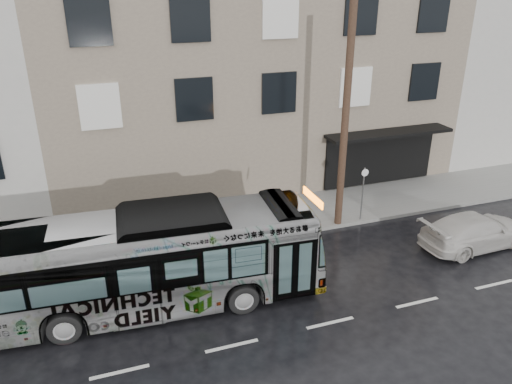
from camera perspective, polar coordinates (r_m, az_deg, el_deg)
ground at (r=17.19m, az=-5.21°, el=-11.97°), size 120.00×120.00×0.00m
sidewalk at (r=21.25m, az=-8.51°, el=-4.45°), size 90.00×3.60×0.15m
building_taupe at (r=27.94m, az=-2.07°, el=14.34°), size 20.00×12.00×11.00m
utility_pole_front at (r=20.21m, az=10.15°, el=7.95°), size 0.30×0.30×9.00m
sign_post at (r=21.83m, az=12.07°, el=-0.23°), size 0.06×0.06×2.40m
bus at (r=16.29m, az=-13.34°, el=-7.86°), size 11.94×3.52×3.28m
white_sedan at (r=21.60m, az=23.82°, el=-4.07°), size 4.78×2.16×1.36m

